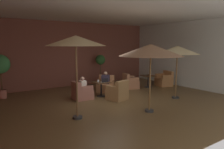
{
  "coord_description": "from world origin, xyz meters",
  "views": [
    {
      "loc": [
        -5.25,
        -7.24,
        2.47
      ],
      "look_at": [
        0.0,
        0.45,
        1.13
      ],
      "focal_mm": 34.23,
      "sensor_mm": 36.0,
      "label": 1
    }
  ],
  "objects_px": {
    "cafe_table_front_left": "(101,86)",
    "patio_umbrella_near_wall": "(151,50)",
    "cafe_table_front_right": "(148,79)",
    "patron_blue_shirt": "(82,84)",
    "armchair_front_left_north": "(82,93)",
    "potted_tree_mid_left": "(100,66)",
    "armchair_front_right_east": "(164,80)",
    "open_laptop": "(104,81)",
    "armchair_front_left_east": "(118,93)",
    "potted_tree_left_corner": "(0,67)",
    "patio_umbrella_tall_red": "(177,50)",
    "armchair_front_right_north": "(130,83)",
    "armchair_front_left_south": "(106,86)",
    "patio_umbrella_center_beige": "(76,41)",
    "iced_drink_cup": "(98,81)",
    "patron_by_window": "(106,78)"
  },
  "relations": [
    {
      "from": "cafe_table_front_right",
      "to": "patio_umbrella_center_beige",
      "type": "height_order",
      "value": "patio_umbrella_center_beige"
    },
    {
      "from": "armchair_front_right_east",
      "to": "patio_umbrella_tall_red",
      "type": "height_order",
      "value": "patio_umbrella_tall_red"
    },
    {
      "from": "open_laptop",
      "to": "patio_umbrella_near_wall",
      "type": "bearing_deg",
      "value": -87.08
    },
    {
      "from": "cafe_table_front_left",
      "to": "armchair_front_left_north",
      "type": "xyz_separation_m",
      "value": [
        -1.01,
        0.01,
        -0.21
      ]
    },
    {
      "from": "armchair_front_left_east",
      "to": "patron_by_window",
      "type": "distance_m",
      "value": 1.75
    },
    {
      "from": "armchair_front_left_east",
      "to": "cafe_table_front_right",
      "type": "bearing_deg",
      "value": 22.63
    },
    {
      "from": "armchair_front_left_north",
      "to": "potted_tree_left_corner",
      "type": "xyz_separation_m",
      "value": [
        -2.94,
        2.21,
        1.15
      ]
    },
    {
      "from": "armchair_front_left_north",
      "to": "open_laptop",
      "type": "xyz_separation_m",
      "value": [
        1.1,
        -0.17,
        0.43
      ]
    },
    {
      "from": "armchair_front_left_north",
      "to": "patio_umbrella_center_beige",
      "type": "xyz_separation_m",
      "value": [
        -1.25,
        -2.19,
        2.24
      ]
    },
    {
      "from": "armchair_front_left_east",
      "to": "armchair_front_left_north",
      "type": "bearing_deg",
      "value": 142.11
    },
    {
      "from": "open_laptop",
      "to": "potted_tree_left_corner",
      "type": "bearing_deg",
      "value": 149.55
    },
    {
      "from": "potted_tree_mid_left",
      "to": "patron_blue_shirt",
      "type": "bearing_deg",
      "value": -134.43
    },
    {
      "from": "armchair_front_left_north",
      "to": "patio_umbrella_center_beige",
      "type": "height_order",
      "value": "patio_umbrella_center_beige"
    },
    {
      "from": "patron_blue_shirt",
      "to": "armchair_front_left_north",
      "type": "bearing_deg",
      "value": 179.17
    },
    {
      "from": "armchair_front_left_north",
      "to": "patio_umbrella_tall_red",
      "type": "distance_m",
      "value": 4.67
    },
    {
      "from": "patron_by_window",
      "to": "armchair_front_right_east",
      "type": "bearing_deg",
      "value": -9.41
    },
    {
      "from": "potted_tree_mid_left",
      "to": "armchair_front_right_east",
      "type": "bearing_deg",
      "value": -40.18
    },
    {
      "from": "patron_blue_shirt",
      "to": "armchair_front_right_north",
      "type": "bearing_deg",
      "value": 11.03
    },
    {
      "from": "cafe_table_front_left",
      "to": "patio_umbrella_near_wall",
      "type": "height_order",
      "value": "patio_umbrella_near_wall"
    },
    {
      "from": "armchair_front_left_north",
      "to": "open_laptop",
      "type": "bearing_deg",
      "value": -8.55
    },
    {
      "from": "armchair_front_left_east",
      "to": "armchair_front_right_north",
      "type": "bearing_deg",
      "value": 38.65
    },
    {
      "from": "patio_umbrella_tall_red",
      "to": "patio_umbrella_near_wall",
      "type": "bearing_deg",
      "value": -162.46
    },
    {
      "from": "armchair_front_left_north",
      "to": "patron_blue_shirt",
      "type": "xyz_separation_m",
      "value": [
        0.04,
        -0.0,
        0.37
      ]
    },
    {
      "from": "iced_drink_cup",
      "to": "armchair_front_left_east",
      "type": "bearing_deg",
      "value": -69.63
    },
    {
      "from": "cafe_table_front_right",
      "to": "patio_umbrella_near_wall",
      "type": "distance_m",
      "value": 4.87
    },
    {
      "from": "cafe_table_front_right",
      "to": "armchair_front_right_east",
      "type": "distance_m",
      "value": 1.12
    },
    {
      "from": "armchair_front_left_south",
      "to": "armchair_front_right_east",
      "type": "distance_m",
      "value": 3.77
    },
    {
      "from": "armchair_front_left_south",
      "to": "potted_tree_mid_left",
      "type": "xyz_separation_m",
      "value": [
        0.79,
        1.82,
        0.84
      ]
    },
    {
      "from": "potted_tree_left_corner",
      "to": "open_laptop",
      "type": "height_order",
      "value": "potted_tree_left_corner"
    },
    {
      "from": "armchair_front_left_south",
      "to": "potted_tree_left_corner",
      "type": "bearing_deg",
      "value": 162.07
    },
    {
      "from": "armchair_front_left_north",
      "to": "patio_umbrella_near_wall",
      "type": "height_order",
      "value": "patio_umbrella_near_wall"
    },
    {
      "from": "armchair_front_right_east",
      "to": "armchair_front_left_south",
      "type": "bearing_deg",
      "value": 170.07
    },
    {
      "from": "potted_tree_left_corner",
      "to": "open_laptop",
      "type": "relative_size",
      "value": 5.87
    },
    {
      "from": "cafe_table_front_right",
      "to": "patio_umbrella_center_beige",
      "type": "bearing_deg",
      "value": -156.07
    },
    {
      "from": "armchair_front_left_south",
      "to": "open_laptop",
      "type": "distance_m",
      "value": 1.15
    },
    {
      "from": "patio_umbrella_center_beige",
      "to": "patio_umbrella_near_wall",
      "type": "relative_size",
      "value": 1.11
    },
    {
      "from": "patron_blue_shirt",
      "to": "patron_by_window",
      "type": "height_order",
      "value": "patron_by_window"
    },
    {
      "from": "armchair_front_right_north",
      "to": "patio_umbrella_near_wall",
      "type": "xyz_separation_m",
      "value": [
        -2.07,
        -3.65,
        1.92
      ]
    },
    {
      "from": "armchair_front_left_north",
      "to": "armchair_front_left_south",
      "type": "relative_size",
      "value": 0.75
    },
    {
      "from": "cafe_table_front_right",
      "to": "armchair_front_right_north",
      "type": "bearing_deg",
      "value": 162.03
    },
    {
      "from": "cafe_table_front_right",
      "to": "open_laptop",
      "type": "xyz_separation_m",
      "value": [
        -3.26,
        -0.46,
        0.24
      ]
    },
    {
      "from": "patio_umbrella_center_beige",
      "to": "iced_drink_cup",
      "type": "distance_m",
      "value": 3.59
    },
    {
      "from": "open_laptop",
      "to": "potted_tree_mid_left",
      "type": "bearing_deg",
      "value": 62.21
    },
    {
      "from": "armchair_front_left_east",
      "to": "potted_tree_mid_left",
      "type": "height_order",
      "value": "potted_tree_mid_left"
    },
    {
      "from": "armchair_front_right_north",
      "to": "armchair_front_left_south",
      "type": "bearing_deg",
      "value": 177.74
    },
    {
      "from": "patio_umbrella_center_beige",
      "to": "open_laptop",
      "type": "relative_size",
      "value": 8.02
    },
    {
      "from": "patio_umbrella_tall_red",
      "to": "patron_blue_shirt",
      "type": "bearing_deg",
      "value": 147.7
    },
    {
      "from": "patio_umbrella_center_beige",
      "to": "patron_blue_shirt",
      "type": "relative_size",
      "value": 4.6
    },
    {
      "from": "armchair_front_left_north",
      "to": "cafe_table_front_right",
      "type": "distance_m",
      "value": 4.38
    },
    {
      "from": "armchair_front_left_east",
      "to": "armchair_front_left_south",
      "type": "height_order",
      "value": "armchair_front_left_east"
    }
  ]
}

